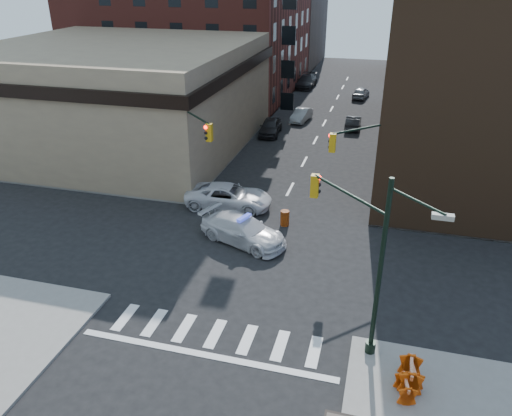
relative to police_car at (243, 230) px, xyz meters
The scene contains 28 objects.
ground 2.08m from the police_car, 53.39° to the right, with size 140.00×140.00×0.00m, color black.
sidewalk_nw 38.11m from the police_car, 125.00° to the left, with size 34.00×54.50×0.15m, color gray.
bank_building 22.11m from the police_car, 136.66° to the left, with size 22.00×22.00×9.00m, color #937F60.
commercial_row_ne 26.04m from the police_car, 55.99° to the left, with size 14.00×34.00×14.00m, color #472E1C.
filler_nw 62.68m from the police_car, 103.81° to the left, with size 20.00×18.00×16.00m, color brown.
filler_ne 58.69m from the police_car, 74.99° to the left, with size 16.00×16.00×12.00m, color maroon.
signal_pole_se 10.77m from the police_car, 44.52° to the right, with size 5.40×5.27×8.00m.
signal_pole_nw 7.01m from the police_car, 141.11° to the left, with size 3.58×3.67×8.00m.
signal_pole_ne 8.70m from the police_car, 28.66° to the left, with size 3.67×3.58×8.00m.
tree_ne_near 26.08m from the police_car, 70.54° to the left, with size 3.00×3.00×4.85m.
tree_ne_far 33.70m from the police_car, 75.09° to the left, with size 3.00×3.00×4.85m.
police_car is the anchor object (origin of this frame).
pickup 4.91m from the police_car, 117.91° to the left, with size 2.70×5.85×1.63m, color silver.
parked_car_wnear 21.43m from the police_car, 99.24° to the left, with size 1.85×4.60×1.57m, color black.
parked_car_wfar 26.62m from the police_car, 92.92° to the left, with size 1.39×4.00×1.32m, color #92969A.
parked_car_wdeep 43.18m from the police_car, 94.93° to the left, with size 2.31×5.67×1.65m, color black.
parked_car_enear 25.59m from the police_car, 80.50° to the left, with size 1.39×3.97×1.31m, color black.
parked_car_efar 38.90m from the police_car, 84.15° to the left, with size 1.65×4.10×1.40m, color gray.
pedestrian_a 9.22m from the police_car, 151.04° to the left, with size 0.70×0.46×1.92m, color black.
pedestrian_b 12.91m from the police_car, 152.54° to the left, with size 0.81×0.63×1.67m, color black.
pedestrian_c 12.25m from the police_car, 144.88° to the left, with size 1.12×0.47×1.92m, color black.
barrel_road 3.41m from the police_car, 54.92° to the left, with size 0.56×0.56×1.00m, color #E2610A.
barrel_bank 4.93m from the police_car, 119.18° to the left, with size 0.54×0.54×0.97m, color #E8380A.
barricade_se_a 13.37m from the police_car, 44.50° to the right, with size 1.37×0.68×1.03m, color #C75A09, non-canonical shape.
barricade_se_b 13.33m from the police_car, 43.74° to the right, with size 1.07×0.54×0.81m, color #EE470B, non-canonical shape.
barricade_se_c 13.73m from the police_car, 47.00° to the right, with size 1.07×0.54×0.81m, color #C33A09, non-canonical shape.
barricade_nw_a 9.19m from the police_car, 135.27° to the left, with size 1.12×0.56×0.84m, color #C25609, non-canonical shape.
barricade_nw_b 12.55m from the police_car, 149.91° to the left, with size 1.13×0.57×0.85m, color #E8590A, non-canonical shape.
Camera 1 is at (6.40, -23.45, 14.95)m, focal length 35.00 mm.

